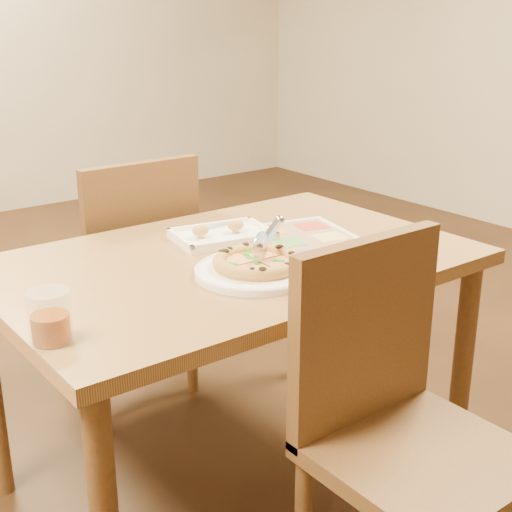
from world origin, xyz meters
TOP-DOWN VIEW (x-y plane):
  - room at (0.00, 0.00)m, footprint 7.00×7.00m
  - dining_table at (0.00, 0.00)m, footprint 1.30×0.85m
  - chair_near at (0.00, -0.60)m, footprint 0.42×0.42m
  - chair_far at (-0.00, 0.60)m, footprint 0.42×0.42m
  - plate at (-0.03, -0.15)m, footprint 0.32×0.32m
  - pizza at (-0.03, -0.15)m, footprint 0.23×0.23m
  - pizza_cutter at (0.01, -0.14)m, footprint 0.15×0.07m
  - appetizer_tray at (0.06, 0.14)m, footprint 0.31×0.24m
  - glass_tumbler at (-0.61, -0.21)m, footprint 0.09×0.09m
  - menu at (0.26, -0.03)m, footprint 0.40×0.49m

SIDE VIEW (x-z plane):
  - chair_near at x=0.00m, z-range 0.33..0.80m
  - chair_far at x=0.00m, z-range 0.33..0.80m
  - dining_table at x=0.00m, z-range 0.27..0.99m
  - menu at x=0.26m, z-range 0.72..0.72m
  - plate at x=-0.03m, z-range 0.72..0.74m
  - appetizer_tray at x=0.06m, z-range 0.71..0.76m
  - pizza at x=-0.03m, z-range 0.73..0.77m
  - glass_tumbler at x=-0.61m, z-range 0.71..0.82m
  - pizza_cutter at x=0.01m, z-range 0.76..0.85m
  - room at x=0.00m, z-range -2.15..4.85m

